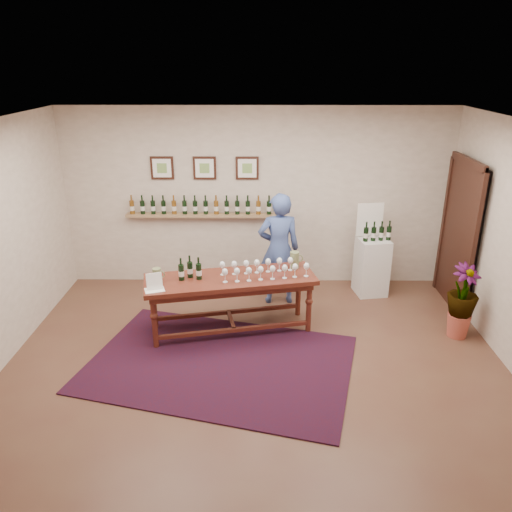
{
  "coord_description": "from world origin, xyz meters",
  "views": [
    {
      "loc": [
        0.06,
        -5.08,
        3.42
      ],
      "look_at": [
        0.0,
        0.8,
        1.1
      ],
      "focal_mm": 35.0,
      "sensor_mm": 36.0,
      "label": 1
    }
  ],
  "objects_px": {
    "tasting_table": "(230,285)",
    "potted_plant": "(462,301)",
    "person": "(279,249)",
    "display_pedestal": "(371,266)"
  },
  "relations": [
    {
      "from": "person",
      "to": "display_pedestal",
      "type": "bearing_deg",
      "value": -173.65
    },
    {
      "from": "tasting_table",
      "to": "potted_plant",
      "type": "xyz_separation_m",
      "value": [
        3.0,
        -0.12,
        -0.16
      ]
    },
    {
      "from": "tasting_table",
      "to": "person",
      "type": "bearing_deg",
      "value": 41.1
    },
    {
      "from": "display_pedestal",
      "to": "potted_plant",
      "type": "xyz_separation_m",
      "value": [
        0.89,
        -1.31,
        0.07
      ]
    },
    {
      "from": "tasting_table",
      "to": "person",
      "type": "height_order",
      "value": "person"
    },
    {
      "from": "potted_plant",
      "to": "person",
      "type": "bearing_deg",
      "value": 156.82
    },
    {
      "from": "tasting_table",
      "to": "potted_plant",
      "type": "bearing_deg",
      "value": -14.38
    },
    {
      "from": "tasting_table",
      "to": "potted_plant",
      "type": "distance_m",
      "value": 3.01
    },
    {
      "from": "display_pedestal",
      "to": "potted_plant",
      "type": "relative_size",
      "value": 1.02
    },
    {
      "from": "display_pedestal",
      "to": "potted_plant",
      "type": "distance_m",
      "value": 1.59
    }
  ]
}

